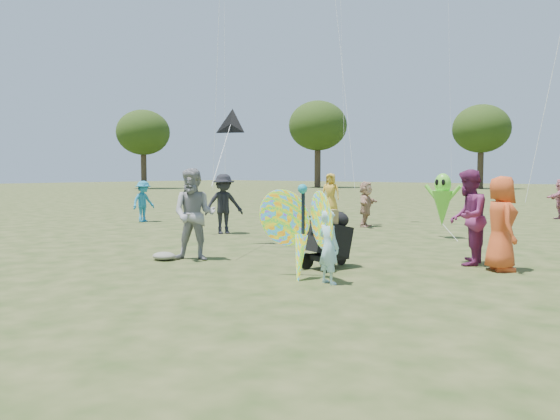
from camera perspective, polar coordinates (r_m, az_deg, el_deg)
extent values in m
plane|color=#51592B|center=(8.56, -5.34, -7.97)|extent=(160.00, 160.00, 0.00)
imported|color=#A6DFEB|center=(8.68, 5.11, -3.86)|extent=(0.49, 0.40, 1.18)
imported|color=gray|center=(11.04, -8.95, -0.47)|extent=(1.13, 1.08, 1.85)
ellipsoid|color=gray|center=(11.28, -12.03, -4.72)|extent=(0.51, 0.41, 0.16)
imported|color=#CD4B20|center=(10.53, 22.08, -1.31)|extent=(0.93, 0.99, 1.70)
imported|color=black|center=(15.68, -5.91, 0.63)|extent=(1.12, 1.28, 1.72)
imported|color=tan|center=(17.82, 8.95, 0.61)|extent=(0.77, 1.43, 1.47)
imported|color=#742659|center=(10.98, 19.03, -0.72)|extent=(0.86, 1.01, 1.82)
imported|color=gold|center=(24.08, 5.30, 1.81)|extent=(0.96, 0.76, 1.72)
imported|color=teal|center=(19.99, -14.09, 0.88)|extent=(0.63, 0.99, 1.46)
cube|color=black|center=(10.07, 5.04, -3.00)|extent=(0.70, 0.96, 0.71)
cube|color=black|center=(10.11, 5.03, -4.85)|extent=(0.60, 0.78, 0.10)
ellipsoid|color=black|center=(10.24, 5.83, -1.03)|extent=(0.51, 0.45, 0.33)
cylinder|color=black|center=(9.98, 2.74, -5.37)|extent=(0.14, 0.30, 0.30)
cylinder|color=black|center=(9.70, 5.04, -5.65)|extent=(0.14, 0.30, 0.30)
cylinder|color=black|center=(10.50, 6.40, -5.14)|extent=(0.11, 0.22, 0.22)
cylinder|color=black|center=(9.63, 3.45, -0.73)|extent=(0.43, 0.16, 0.03)
cube|color=tan|center=(9.98, 4.89, -0.69)|extent=(0.41, 0.37, 0.26)
ellipsoid|color=#F85B27|center=(9.26, 0.47, -0.82)|extent=(0.98, 0.71, 1.24)
ellipsoid|color=#F85B27|center=(8.81, 4.34, -1.08)|extent=(0.98, 0.71, 1.24)
cylinder|color=black|center=(9.05, 2.43, -1.25)|extent=(0.06, 0.06, 1.00)
cone|color=#F85B27|center=(8.97, 2.03, -5.46)|extent=(0.36, 0.49, 0.93)
sphere|color=teal|center=(9.00, 2.37, 2.22)|extent=(0.16, 0.16, 0.16)
cone|color=black|center=(13.29, -5.18, 8.90)|extent=(0.89, 0.62, 0.81)
cylinder|color=silver|center=(12.02, -6.07, 6.01)|extent=(1.46, 2.05, 1.44)
cone|color=#67E135|center=(15.22, 16.60, 0.16)|extent=(0.56, 0.56, 0.95)
ellipsoid|color=#67E135|center=(15.19, 16.64, 2.61)|extent=(0.44, 0.39, 0.57)
ellipsoid|color=black|center=(15.06, 16.07, 2.80)|extent=(0.10, 0.05, 0.17)
ellipsoid|color=black|center=(14.99, 16.70, 2.79)|extent=(0.10, 0.05, 0.17)
cylinder|color=#67E135|center=(15.31, 15.59, 1.71)|extent=(0.43, 0.10, 0.49)
cylinder|color=#67E135|center=(15.08, 17.68, 1.63)|extent=(0.43, 0.10, 0.49)
cylinder|color=silver|center=(14.97, 17.32, -2.22)|extent=(0.61, 0.41, 0.41)
cylinder|color=silver|center=(17.44, 5.94, 19.81)|extent=(2.67, 2.12, 10.46)
cylinder|color=#3A2D21|center=(62.33, 3.94, 4.29)|extent=(0.70, 0.70, 4.20)
ellipsoid|color=#2B4214|center=(62.55, 3.97, 8.78)|extent=(6.60, 6.60, 5.61)
cylinder|color=#3A2D21|center=(61.29, 20.20, 3.86)|extent=(0.63, 0.63, 3.78)
ellipsoid|color=#2B4214|center=(61.46, 20.30, 7.98)|extent=(5.94, 5.94, 5.05)
cylinder|color=#3A2D21|center=(59.88, -14.04, 3.89)|extent=(0.59, 0.59, 3.57)
ellipsoid|color=#2B4214|center=(60.03, -14.11, 7.87)|extent=(5.61, 5.61, 4.77)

